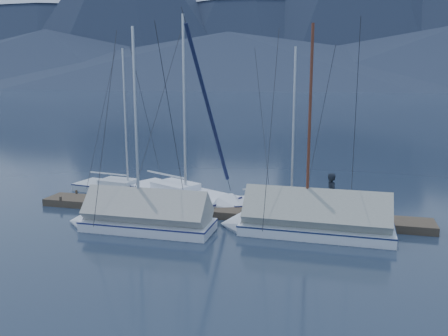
{
  "coord_description": "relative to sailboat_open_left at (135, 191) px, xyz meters",
  "views": [
    {
      "loc": [
        5.28,
        -18.17,
        6.26
      ],
      "look_at": [
        0.0,
        2.0,
        2.2
      ],
      "focal_mm": 38.0,
      "sensor_mm": 36.0,
      "label": 1
    }
  ],
  "objects": [
    {
      "name": "sailboat_open_right",
      "position": [
        8.89,
        -0.14,
        -0.0
      ],
      "size": [
        6.44,
        4.44,
        8.35
      ],
      "color": "silver",
      "rests_on": "ground"
    },
    {
      "name": "sailboat_open_left",
      "position": [
        0.0,
        0.0,
        0.0
      ],
      "size": [
        6.56,
        2.9,
        8.43
      ],
      "color": "silver",
      "rests_on": "ground"
    },
    {
      "name": "ground",
      "position": [
        5.71,
        -4.76,
        -0.15
      ],
      "size": [
        1000.0,
        1000.0,
        0.0
      ],
      "primitive_type": "plane",
      "color": "black",
      "rests_on": "ground"
    },
    {
      "name": "sailboat_covered_near",
      "position": [
        9.41,
        -4.38,
        0.31
      ],
      "size": [
        7.04,
        3.03,
        9.11
      ],
      "color": "white",
      "rests_on": "ground"
    },
    {
      "name": "mooring_posts",
      "position": [
        5.21,
        -2.76,
        0.2
      ],
      "size": [
        15.12,
        1.52,
        0.35
      ],
      "color": "#382D23",
      "rests_on": "ground"
    },
    {
      "name": "mountain_range",
      "position": [
        9.83,
        365.69,
        58.5
      ],
      "size": [
        877.0,
        584.0,
        150.5
      ],
      "color": "#475675",
      "rests_on": "ground"
    },
    {
      "name": "sailboat_open_mid",
      "position": [
        3.63,
        -0.96,
        0.03
      ],
      "size": [
        7.76,
        5.38,
        10.08
      ],
      "color": "white",
      "rests_on": "ground"
    },
    {
      "name": "sailboat_covered_far",
      "position": [
        2.71,
        -5.62,
        0.29
      ],
      "size": [
        6.39,
        2.72,
        8.95
      ],
      "color": "silver",
      "rests_on": "ground"
    },
    {
      "name": "person",
      "position": [
        10.48,
        -2.93,
        1.14
      ],
      "size": [
        0.67,
        0.81,
        1.9
      ],
      "primitive_type": "imported",
      "rotation": [
        0.0,
        0.0,
        1.93
      ],
      "color": "black",
      "rests_on": "dock"
    },
    {
      "name": "dock",
      "position": [
        5.71,
        -2.76,
        -0.04
      ],
      "size": [
        18.0,
        1.5,
        0.54
      ],
      "color": "#382D23",
      "rests_on": "ground"
    }
  ]
}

